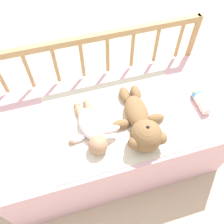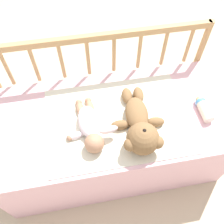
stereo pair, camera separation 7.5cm
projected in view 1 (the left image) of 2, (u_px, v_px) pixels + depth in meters
The scene contains 7 objects.
ground_plane at pixel (112, 153), 1.73m from camera, with size 12.00×12.00×0.00m, color #C6B293.
crib_mattress at pixel (112, 137), 1.54m from camera, with size 1.28×0.63×0.46m.
crib_rail at pixel (95, 64), 1.47m from camera, with size 1.28×0.04×0.75m.
blanket at pixel (118, 119), 1.34m from camera, with size 0.75×0.54×0.01m.
teddy_bear at pixel (141, 124), 1.25m from camera, with size 0.28×0.44×0.16m.
baby at pixel (91, 128), 1.26m from camera, with size 0.27×0.35×0.10m.
baby_bottle at pixel (200, 101), 1.38m from camera, with size 0.06×0.16×0.06m.
Camera 1 is at (-0.20, -0.71, 1.59)m, focal length 40.00 mm.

